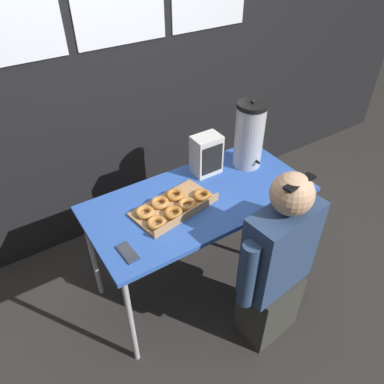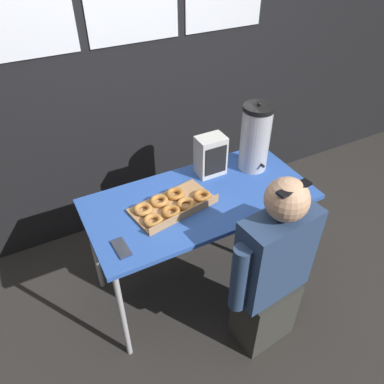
# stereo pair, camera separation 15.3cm
# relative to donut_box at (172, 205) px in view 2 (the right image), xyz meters

# --- Properties ---
(ground_plane) EXTENTS (12.00, 12.00, 0.00)m
(ground_plane) POSITION_rel_donut_box_xyz_m (0.19, 0.01, -0.80)
(ground_plane) COLOR #2D2B28
(back_wall) EXTENTS (6.00, 0.11, 2.63)m
(back_wall) POSITION_rel_donut_box_xyz_m (0.19, 0.95, 0.52)
(back_wall) COLOR black
(back_wall) RESTS_ON ground
(folding_table) EXTENTS (1.34, 0.65, 0.78)m
(folding_table) POSITION_rel_donut_box_xyz_m (0.19, 0.01, -0.08)
(folding_table) COLOR #2D56B2
(folding_table) RESTS_ON ground
(donut_box) EXTENTS (0.51, 0.32, 0.05)m
(donut_box) POSITION_rel_donut_box_xyz_m (0.00, 0.00, 0.00)
(donut_box) COLOR tan
(donut_box) RESTS_ON folding_table
(coffee_urn) EXTENTS (0.19, 0.21, 0.46)m
(coffee_urn) POSITION_rel_donut_box_xyz_m (0.64, 0.13, 0.20)
(coffee_urn) COLOR #B7B7BC
(coffee_urn) RESTS_ON folding_table
(cell_phone) EXTENTS (0.07, 0.14, 0.01)m
(cell_phone) POSITION_rel_donut_box_xyz_m (-0.36, -0.16, -0.02)
(cell_phone) COLOR #2D334C
(cell_phone) RESTS_ON folding_table
(space_heater) EXTENTS (0.18, 0.13, 0.26)m
(space_heater) POSITION_rel_donut_box_xyz_m (0.36, 0.20, 0.11)
(space_heater) COLOR silver
(space_heater) RESTS_ON folding_table
(person_seated) EXTENTS (0.56, 0.27, 1.19)m
(person_seated) POSITION_rel_donut_box_xyz_m (0.35, -0.52, -0.23)
(person_seated) COLOR #33332D
(person_seated) RESTS_ON ground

